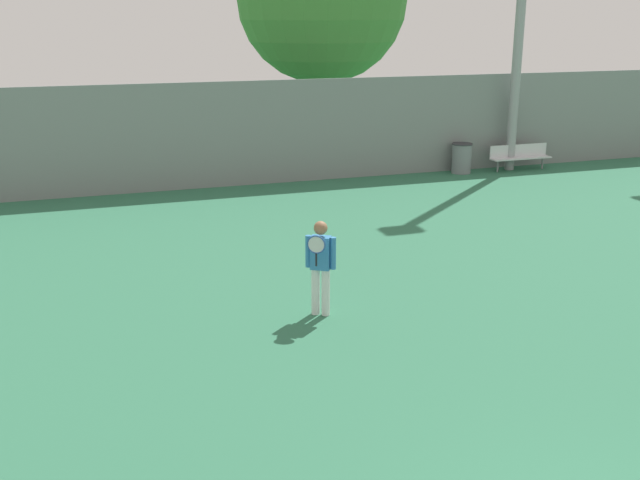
# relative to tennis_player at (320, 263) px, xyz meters

# --- Properties ---
(tennis_player) EXTENTS (0.52, 0.50, 1.64)m
(tennis_player) POSITION_rel_tennis_player_xyz_m (0.00, 0.00, 0.00)
(tennis_player) COLOR silver
(tennis_player) RESTS_ON ground_plane
(bench_courtside_near) EXTENTS (2.11, 0.40, 0.82)m
(bench_courtside_near) POSITION_rel_tennis_player_xyz_m (10.09, 9.63, -0.43)
(bench_courtside_near) COLOR silver
(bench_courtside_near) RESTS_ON ground_plane
(trash_bin) EXTENTS (0.65, 0.65, 0.95)m
(trash_bin) POSITION_rel_tennis_player_xyz_m (8.05, 9.78, -0.45)
(trash_bin) COLOR gray
(trash_bin) RESTS_ON ground_plane
(back_fence) EXTENTS (35.49, 0.06, 3.05)m
(back_fence) POSITION_rel_tennis_player_xyz_m (0.79, 10.24, 0.60)
(back_fence) COLOR gray
(back_fence) RESTS_ON ground_plane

